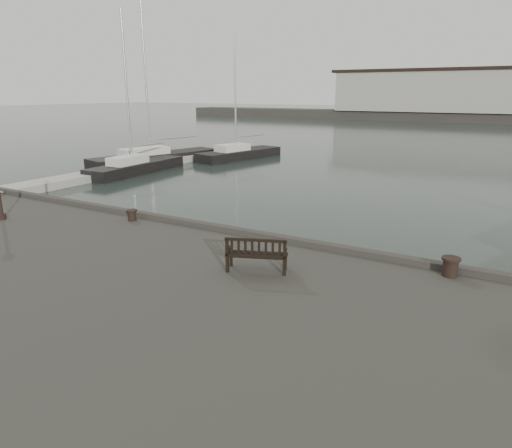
% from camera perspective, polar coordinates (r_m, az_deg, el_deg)
% --- Properties ---
extents(ground, '(400.00, 400.00, 0.00)m').
position_cam_1_polar(ground, '(14.71, 2.94, -7.72)').
color(ground, black).
rests_on(ground, ground).
extents(pontoon, '(2.00, 24.00, 0.50)m').
position_cam_1_polar(pontoon, '(34.59, -19.69, 5.74)').
color(pontoon, '#9E9E93').
rests_on(pontoon, ground).
extents(breakwater, '(140.00, 9.50, 12.20)m').
position_cam_1_polar(breakwater, '(104.57, 24.88, 13.83)').
color(breakwater, '#383530').
rests_on(breakwater, ground).
extents(bench, '(1.63, 1.06, 0.89)m').
position_cam_1_polar(bench, '(11.61, 0.10, -4.56)').
color(bench, black).
rests_on(bench, quay).
extents(bollard_left, '(0.47, 0.47, 0.39)m').
position_cam_1_polar(bollard_left, '(16.77, -15.24, 1.09)').
color(bollard_left, black).
rests_on(bollard_left, quay).
extents(bollard_right, '(0.49, 0.49, 0.48)m').
position_cam_1_polar(bollard_right, '(12.29, 23.13, -4.94)').
color(bollard_right, black).
rests_on(bollard_right, quay).
extents(yacht_b, '(5.58, 12.28, 15.59)m').
position_cam_1_polar(yacht_b, '(41.24, -12.31, 7.85)').
color(yacht_b, black).
rests_on(yacht_b, ground).
extents(yacht_c, '(2.55, 9.03, 12.13)m').
position_cam_1_polar(yacht_c, '(36.24, -14.67, 6.59)').
color(yacht_c, black).
rests_on(yacht_c, ground).
extents(yacht_d, '(4.31, 9.33, 11.42)m').
position_cam_1_polar(yacht_d, '(42.79, -2.07, 8.48)').
color(yacht_d, black).
rests_on(yacht_d, ground).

